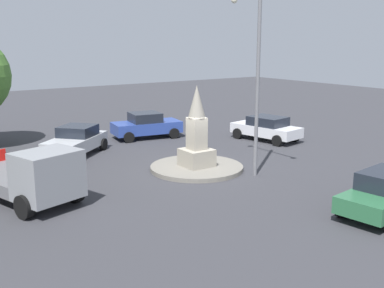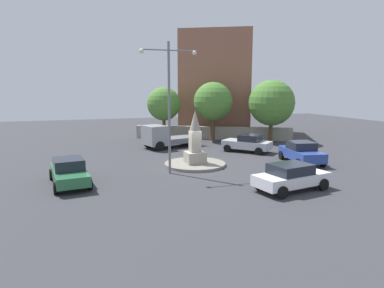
{
  "view_description": "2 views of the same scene",
  "coord_description": "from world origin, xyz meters",
  "views": [
    {
      "loc": [
        -17.1,
        12.14,
        5.91
      ],
      "look_at": [
        -0.54,
        0.64,
        1.4
      ],
      "focal_mm": 43.91,
      "sensor_mm": 36.0,
      "label": 1
    },
    {
      "loc": [
        -7.67,
        -22.12,
        5.4
      ],
      "look_at": [
        -0.28,
        -0.18,
        1.59
      ],
      "focal_mm": 31.73,
      "sensor_mm": 36.0,
      "label": 2
    }
  ],
  "objects": [
    {
      "name": "ground_plane",
      "position": [
        0.0,
        0.0,
        0.0
      ],
      "size": [
        80.0,
        80.0,
        0.0
      ],
      "primitive_type": "plane",
      "color": "#38383D"
    },
    {
      "name": "traffic_island",
      "position": [
        0.0,
        0.0,
        0.1
      ],
      "size": [
        4.3,
        4.3,
        0.19
      ],
      "primitive_type": "cylinder",
      "color": "gray",
      "rests_on": "ground"
    },
    {
      "name": "monument",
      "position": [
        0.0,
        0.0,
        1.66
      ],
      "size": [
        1.31,
        1.31,
        3.73
      ],
      "color": "#9E9687",
      "rests_on": "traffic_island"
    },
    {
      "name": "streetlamp",
      "position": [
        -2.26,
        -1.57,
        4.93
      ],
      "size": [
        3.58,
        0.28,
        8.2
      ],
      "color": "slate",
      "rests_on": "ground"
    },
    {
      "name": "car_white_approaching",
      "position": [
        2.94,
        -7.18,
        0.75
      ],
      "size": [
        4.39,
        2.53,
        1.44
      ],
      "color": "silver",
      "rests_on": "ground"
    },
    {
      "name": "car_green_waiting",
      "position": [
        -8.31,
        -2.24,
        0.76
      ],
      "size": [
        2.39,
        4.65,
        1.5
      ],
      "color": "#2D6B42",
      "rests_on": "ground"
    },
    {
      "name": "car_blue_far_side",
      "position": [
        7.65,
        -1.64,
        0.79
      ],
      "size": [
        2.57,
        4.34,
        1.56
      ],
      "color": "#2D479E",
      "rests_on": "ground"
    },
    {
      "name": "car_silver_parked_right",
      "position": [
        5.96,
        3.48,
        0.76
      ],
      "size": [
        4.01,
        4.21,
        1.5
      ],
      "color": "#B7BABF",
      "rests_on": "ground"
    },
    {
      "name": "truck_grey_near_island",
      "position": [
        -0.25,
        7.62,
        0.99
      ],
      "size": [
        5.71,
        3.63,
        2.13
      ],
      "color": "gray",
      "rests_on": "ground"
    },
    {
      "name": "stone_boundary_wall",
      "position": [
        5.85,
        11.27,
        0.68
      ],
      "size": [
        15.08,
        8.29,
        1.36
      ],
      "primitive_type": "cube",
      "rotation": [
        0.0,
        0.0,
        2.66
      ],
      "color": "#9E9687",
      "rests_on": "ground"
    },
    {
      "name": "corner_building",
      "position": [
        8.57,
        16.5,
        5.9
      ],
      "size": [
        11.2,
        11.51,
        11.81
      ],
      "primitive_type": "cube",
      "rotation": [
        0.0,
        0.0,
        2.66
      ],
      "color": "#935B47",
      "rests_on": "ground"
    },
    {
      "name": "tree_near_wall",
      "position": [
        0.92,
        12.7,
        3.76
      ],
      "size": [
        3.5,
        3.5,
        5.53
      ],
      "color": "brown",
      "rests_on": "ground"
    },
    {
      "name": "tree_mid_cluster",
      "position": [
        5.51,
        10.31,
        4.04
      ],
      "size": [
        3.96,
        3.96,
        6.04
      ],
      "color": "brown",
      "rests_on": "ground"
    },
    {
      "name": "tree_far_corner",
      "position": [
        10.73,
        7.6,
        3.95
      ],
      "size": [
        4.56,
        4.56,
        6.24
      ],
      "color": "brown",
      "rests_on": "ground"
    }
  ]
}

